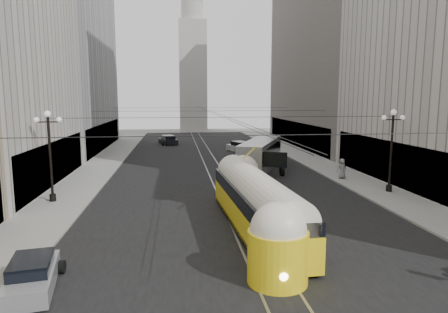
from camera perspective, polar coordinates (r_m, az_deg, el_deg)
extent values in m
cube|color=black|center=(44.01, -1.73, -1.28)|extent=(20.00, 85.00, 0.02)
cube|color=gray|center=(47.99, -16.54, -0.73)|extent=(4.00, 72.00, 0.15)
cube|color=gray|center=(49.86, 11.77, -0.23)|extent=(4.00, 72.00, 0.15)
cube|color=gray|center=(43.95, -2.71, -1.30)|extent=(0.12, 85.00, 0.04)
cube|color=gray|center=(44.08, -0.76, -1.26)|extent=(0.12, 85.00, 0.04)
cube|color=black|center=(36.59, -22.96, -0.76)|extent=(0.10, 18.00, 3.60)
cube|color=#999999|center=(61.26, -22.79, 13.95)|extent=(12.00, 28.00, 28.00)
cube|color=black|center=(59.84, -16.64, 2.87)|extent=(0.10, 25.20, 3.60)
cube|color=black|center=(37.67, 21.60, -0.44)|extent=(0.10, 18.00, 3.60)
cube|color=#514C47|center=(63.95, 15.74, 15.83)|extent=(12.00, 32.00, 32.00)
cube|color=black|center=(61.61, 10.10, 3.24)|extent=(0.10, 28.80, 3.60)
cube|color=#B2AFA8|center=(90.91, -4.48, 11.28)|extent=(6.00, 6.00, 24.00)
cylinder|color=#B2AFA8|center=(92.68, -4.59, 19.95)|extent=(4.80, 4.80, 4.00)
cylinder|color=black|center=(30.33, -23.56, -0.36)|extent=(0.18, 0.18, 6.00)
cylinder|color=black|center=(30.83, -23.26, -5.42)|extent=(0.44, 0.44, 0.50)
cylinder|color=black|center=(30.07, -23.85, 4.54)|extent=(1.60, 0.08, 0.08)
sphere|color=white|center=(30.05, -23.91, 5.58)|extent=(0.44, 0.44, 0.44)
sphere|color=white|center=(30.29, -25.23, 4.76)|extent=(0.36, 0.36, 0.36)
sphere|color=white|center=(29.85, -22.48, 4.88)|extent=(0.36, 0.36, 0.36)
cylinder|color=black|center=(33.35, 22.76, 0.42)|extent=(0.18, 0.18, 6.00)
cylinder|color=black|center=(33.81, 22.49, -4.20)|extent=(0.44, 0.44, 0.50)
cylinder|color=black|center=(33.12, 23.01, 4.88)|extent=(1.60, 0.08, 0.08)
sphere|color=white|center=(33.10, 23.07, 5.83)|extent=(0.44, 0.44, 0.44)
sphere|color=white|center=(32.75, 21.89, 5.17)|extent=(0.36, 0.36, 0.36)
sphere|color=white|center=(33.49, 24.15, 5.10)|extent=(0.36, 0.36, 0.36)
cylinder|color=black|center=(15.27, 7.73, 3.06)|extent=(25.00, 0.03, 0.03)
cylinder|color=black|center=(29.00, 0.78, 5.63)|extent=(25.00, 0.03, 0.03)
cylinder|color=black|center=(42.91, -1.71, 6.53)|extent=(25.00, 0.03, 0.03)
cylinder|color=black|center=(56.86, -2.98, 6.98)|extent=(25.00, 0.03, 0.03)
cylinder|color=black|center=(46.90, -2.15, 6.44)|extent=(0.03, 72.00, 0.03)
cylinder|color=black|center=(46.93, -1.66, 6.44)|extent=(0.03, 72.00, 0.03)
cube|color=yellow|center=(22.69, 4.50, -8.05)|extent=(3.21, 13.28, 1.60)
cube|color=black|center=(22.92, 4.48, -9.85)|extent=(3.19, 12.88, 0.28)
cube|color=black|center=(22.42, 4.53, -5.51)|extent=(3.22, 13.08, 0.80)
cylinder|color=silver|center=(22.36, 4.54, -4.81)|extent=(2.92, 13.06, 2.16)
cylinder|color=yellow|center=(16.63, 7.67, -14.02)|extent=(2.44, 2.44, 2.16)
sphere|color=silver|center=(16.23, 7.75, -10.34)|extent=(2.26, 2.26, 2.26)
cylinder|color=yellow|center=(28.90, 2.73, -4.24)|extent=(2.44, 2.44, 2.16)
sphere|color=silver|center=(28.67, 2.75, -2.04)|extent=(2.26, 2.26, 2.26)
sphere|color=#FFF2BF|center=(15.71, 8.49, -16.55)|extent=(0.36, 0.36, 0.36)
cube|color=#9FA1A4|center=(41.87, 5.27, 0.31)|extent=(6.88, 11.91, 2.97)
cube|color=black|center=(41.81, 5.28, 0.98)|extent=(6.74, 11.54, 1.09)
cube|color=black|center=(36.15, 7.22, -0.45)|extent=(2.14, 0.97, 1.39)
cylinder|color=black|center=(37.95, 4.67, -2.11)|extent=(0.30, 0.99, 0.99)
cylinder|color=black|center=(38.51, 8.29, -2.02)|extent=(0.30, 0.99, 0.99)
cylinder|color=black|center=(45.66, 2.69, -0.31)|extent=(0.30, 0.99, 0.99)
cylinder|color=black|center=(46.13, 5.73, -0.25)|extent=(0.30, 0.99, 0.99)
cube|color=#98999D|center=(17.85, -25.72, -15.48)|extent=(2.30, 4.21, 0.71)
cube|color=black|center=(17.66, -25.82, -13.99)|extent=(1.80, 2.41, 0.67)
cylinder|color=black|center=(16.51, -24.72, -17.95)|extent=(0.22, 0.57, 0.57)
cylinder|color=black|center=(19.32, -26.50, -14.14)|extent=(0.22, 0.57, 0.57)
cylinder|color=black|center=(18.88, -22.14, -14.40)|extent=(0.22, 0.57, 0.57)
cube|color=silver|center=(55.05, 2.35, 1.17)|extent=(3.56, 4.90, 0.80)
cube|color=black|center=(54.98, 2.36, 1.76)|extent=(2.52, 2.95, 0.76)
cylinder|color=black|center=(53.43, 1.73, 0.78)|extent=(0.22, 0.64, 0.64)
cylinder|color=black|center=(53.71, 3.50, 0.81)|extent=(0.22, 0.64, 0.64)
cylinder|color=black|center=(56.46, 1.26, 1.20)|extent=(0.22, 0.64, 0.64)
cylinder|color=black|center=(56.71, 2.94, 1.22)|extent=(0.22, 0.64, 0.64)
cube|color=black|center=(64.45, -7.98, 2.16)|extent=(3.25, 4.90, 0.80)
cube|color=black|center=(64.39, -7.99, 2.66)|extent=(2.37, 2.90, 0.76)
cylinder|color=black|center=(62.95, -8.77, 1.85)|extent=(0.22, 0.65, 0.65)
cylinder|color=black|center=(62.92, -7.24, 1.88)|extent=(0.22, 0.65, 0.65)
cylinder|color=black|center=(66.02, -8.68, 2.15)|extent=(0.22, 0.65, 0.65)
cylinder|color=black|center=(65.99, -7.22, 2.18)|extent=(0.22, 0.65, 0.65)
imported|color=slate|center=(37.66, 16.51, -1.66)|extent=(0.96, 0.67, 1.80)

